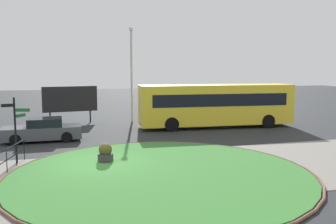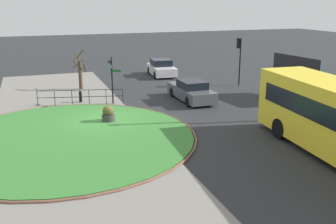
# 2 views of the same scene
# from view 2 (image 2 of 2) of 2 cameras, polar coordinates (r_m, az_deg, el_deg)

# --- Properties ---
(ground) EXTENTS (120.00, 120.00, 0.00)m
(ground) POSITION_cam_2_polar(r_m,az_deg,el_deg) (21.97, -9.26, -1.38)
(ground) COLOR #282B2D
(sidewalk_paving) EXTENTS (32.00, 7.88, 0.02)m
(sidewalk_paving) POSITION_cam_2_polar(r_m,az_deg,el_deg) (21.72, -14.60, -1.88)
(sidewalk_paving) COLOR gray
(sidewalk_paving) RESTS_ON ground
(grass_island) EXTENTS (12.43, 12.43, 0.10)m
(grass_island) POSITION_cam_2_polar(r_m,az_deg,el_deg) (19.58, -14.65, -3.74)
(grass_island) COLOR #387A33
(grass_island) RESTS_ON ground
(grass_kerb_ring) EXTENTS (12.74, 12.74, 0.11)m
(grass_kerb_ring) POSITION_cam_2_polar(r_m,az_deg,el_deg) (19.58, -14.65, -3.73)
(grass_kerb_ring) COLOR brown
(grass_kerb_ring) RESTS_ON ground
(signpost_directional) EXTENTS (1.22, 0.73, 3.08)m
(signpost_directional) POSITION_cam_2_polar(r_m,az_deg,el_deg) (25.27, -8.22, 5.16)
(signpost_directional) COLOR black
(signpost_directional) RESTS_ON ground
(bollard_foreground) EXTENTS (0.20, 0.20, 0.79)m
(bollard_foreground) POSITION_cam_2_polar(r_m,az_deg,el_deg) (26.34, -12.78, 2.26)
(bollard_foreground) COLOR black
(bollard_foreground) RESTS_ON ground
(railing_grass_edge) EXTENTS (1.31, 5.32, 1.01)m
(railing_grass_edge) POSITION_cam_2_polar(r_m,az_deg,el_deg) (25.57, -12.80, 2.41)
(railing_grass_edge) COLOR black
(railing_grass_edge) RESTS_ON ground
(car_near_lane) EXTENTS (4.17, 2.21, 1.46)m
(car_near_lane) POSITION_cam_2_polar(r_m,az_deg,el_deg) (35.09, -0.97, 6.48)
(car_near_lane) COLOR silver
(car_near_lane) RESTS_ON ground
(car_far_lane) EXTENTS (4.59, 1.83, 1.40)m
(car_far_lane) POSITION_cam_2_polar(r_m,az_deg,el_deg) (26.20, 3.45, 3.11)
(car_far_lane) COLOR #474C51
(car_far_lane) RESTS_ON ground
(traffic_light_near) EXTENTS (0.48, 0.31, 3.71)m
(traffic_light_near) POSITION_cam_2_polar(r_m,az_deg,el_deg) (31.31, 10.46, 8.84)
(traffic_light_near) COLOR black
(traffic_light_near) RESTS_ON ground
(billboard_left) EXTENTS (4.23, 0.66, 2.93)m
(billboard_left) POSITION_cam_2_polar(r_m,az_deg,el_deg) (27.94, 18.27, 5.74)
(billboard_left) COLOR black
(billboard_left) RESTS_ON ground
(planter_near_signpost) EXTENTS (0.72, 0.72, 0.96)m
(planter_near_signpost) POSITION_cam_2_polar(r_m,az_deg,el_deg) (21.64, -8.80, -0.42)
(planter_near_signpost) COLOR #383838
(planter_near_signpost) RESTS_ON ground
(street_tree_bare) EXTENTS (1.06, 1.05, 2.96)m
(street_tree_bare) POSITION_cam_2_polar(r_m,az_deg,el_deg) (30.20, -12.86, 5.86)
(street_tree_bare) COLOR #423323
(street_tree_bare) RESTS_ON ground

